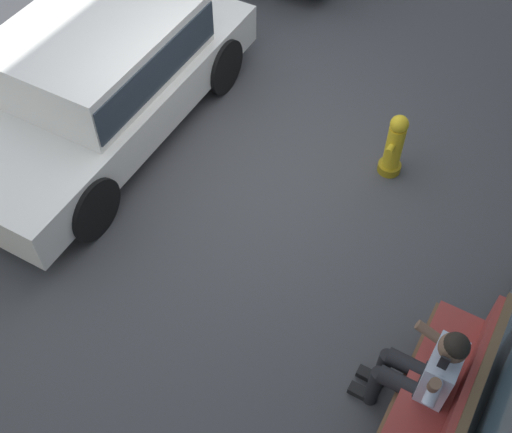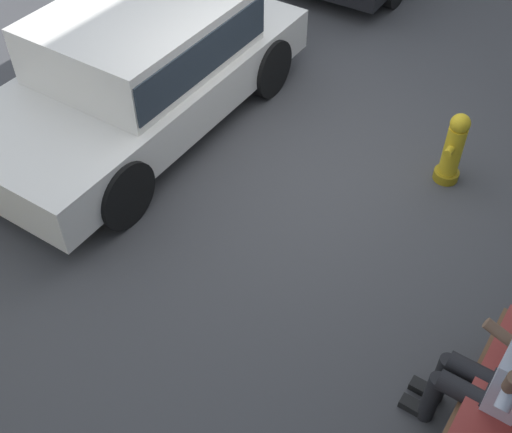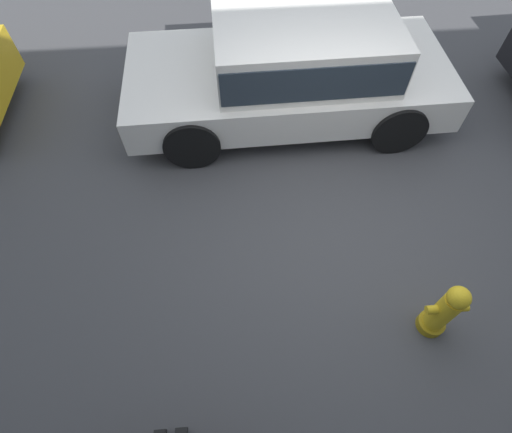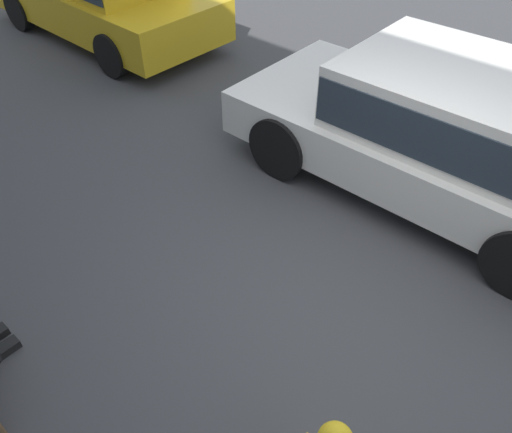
# 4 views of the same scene
# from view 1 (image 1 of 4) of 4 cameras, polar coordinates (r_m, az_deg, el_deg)

# --- Properties ---
(ground_plane) EXTENTS (60.00, 60.00, 0.00)m
(ground_plane) POSITION_cam_1_polar(r_m,az_deg,el_deg) (7.36, -0.85, 4.75)
(ground_plane) COLOR #424244
(bench) EXTENTS (1.62, 0.55, 1.03)m
(bench) POSITION_cam_1_polar(r_m,az_deg,el_deg) (5.40, 16.76, -14.75)
(bench) COLOR brown
(bench) RESTS_ON ground_plane
(person_on_phone) EXTENTS (0.73, 0.74, 1.37)m
(person_on_phone) POSITION_cam_1_polar(r_m,az_deg,el_deg) (5.28, 14.79, -13.18)
(person_on_phone) COLOR black
(person_on_phone) RESTS_ON ground_plane
(parked_car_mid) EXTENTS (4.17, 1.99, 1.36)m
(parked_car_mid) POSITION_cam_1_polar(r_m,az_deg,el_deg) (7.55, -13.87, 12.31)
(parked_car_mid) COLOR white
(parked_car_mid) RESTS_ON ground_plane
(fire_hydrant) EXTENTS (0.38, 0.26, 0.81)m
(fire_hydrant) POSITION_cam_1_polar(r_m,az_deg,el_deg) (7.17, 12.19, 6.17)
(fire_hydrant) COLOR olive
(fire_hydrant) RESTS_ON ground_plane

